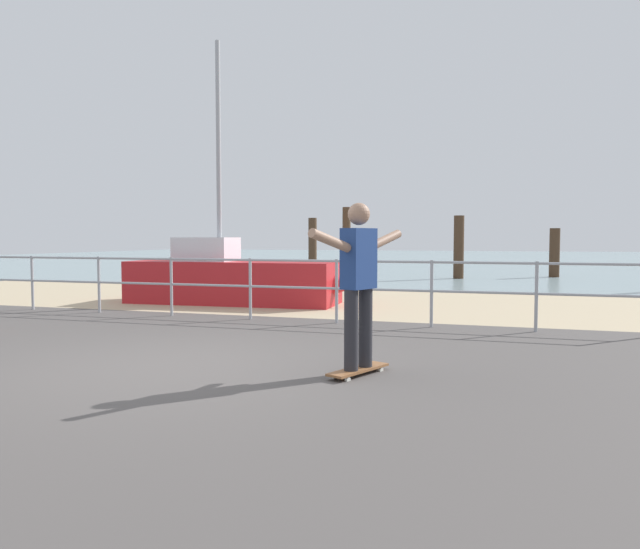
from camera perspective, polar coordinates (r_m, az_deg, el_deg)
The scene contains 11 objects.
ground_plane at distance 5.91m, azimuth -18.51°, elevation -10.26°, with size 24.00×10.00×0.04m, color #514C49.
beach_strip at distance 13.16m, azimuth 2.46°, elevation -2.57°, with size 24.00×6.00×0.04m, color tan.
sea_surface at distance 40.80m, azimuth 12.75°, elevation 1.45°, with size 72.00×50.00×0.04m, color #849EA3.
railing_fence at distance 10.15m, azimuth -6.64°, elevation -0.45°, with size 12.14×0.05×1.05m.
sailboat at distance 12.68m, azimuth -7.60°, elevation -0.45°, with size 5.00×1.62×5.46m.
skateboard at distance 6.09m, azimuth 3.65°, elevation -9.03°, with size 0.49×0.82×0.08m.
skateboarder at distance 5.96m, azimuth 3.69°, elevation -0.08°, with size 0.64×1.37×1.65m.
groyne_post_0 at distance 25.32m, azimuth -0.71°, elevation 2.87°, with size 0.35×0.35×2.23m, color #422D1E.
groyne_post_1 at distance 18.47m, azimuth 2.53°, elevation 2.79°, with size 0.25×0.25×2.33m, color #422D1E.
groyne_post_2 at distance 20.82m, azimuth 13.03°, elevation 2.52°, with size 0.34×0.34×2.14m, color #422D1E.
groyne_post_3 at distance 22.59m, azimuth 21.37°, elevation 1.92°, with size 0.35×0.35×1.73m, color #422D1E.
Camera 1 is at (3.40, -5.63, 1.39)m, focal length 33.72 mm.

